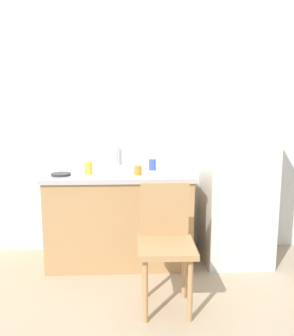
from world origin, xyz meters
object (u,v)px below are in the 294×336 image
at_px(chair, 166,240).
at_px(cup_blue, 152,165).
at_px(refrigerator, 236,186).
at_px(dish_tray, 118,170).
at_px(cup_orange, 138,170).
at_px(hotplate, 61,174).
at_px(cup_yellow, 88,168).

distance_m(chair, cup_blue, 1.01).
relative_size(refrigerator, dish_tray, 5.10).
bearing_deg(refrigerator, cup_blue, 169.69).
distance_m(cup_orange, cup_blue, 0.28).
distance_m(refrigerator, cup_blue, 0.81).
bearing_deg(hotplate, cup_orange, 0.37).
relative_size(cup_orange, cup_yellow, 0.74).
height_order(dish_tray, cup_orange, cup_orange).
distance_m(chair, hotplate, 1.15).
bearing_deg(chair, cup_orange, 105.84).
distance_m(refrigerator, chair, 1.09).
relative_size(dish_tray, hotplate, 1.65).
height_order(dish_tray, hotplate, dish_tray).
relative_size(dish_tray, cup_yellow, 2.56).
height_order(cup_blue, cup_yellow, cup_yellow).
distance_m(chair, dish_tray, 0.95).
bearing_deg(cup_blue, hotplate, -162.94).
bearing_deg(hotplate, dish_tray, 14.19).
relative_size(hotplate, cup_blue, 1.68).
height_order(refrigerator, cup_blue, refrigerator).
height_order(refrigerator, cup_yellow, refrigerator).
xyz_separation_m(refrigerator, chair, (-0.73, -0.78, -0.21)).
bearing_deg(cup_yellow, cup_blue, 18.05).
relative_size(hotplate, cup_orange, 2.11).
bearing_deg(chair, cup_blue, 93.26).
bearing_deg(cup_orange, cup_yellow, 172.81).
height_order(hotplate, cup_orange, cup_orange).
xyz_separation_m(dish_tray, cup_blue, (0.32, 0.13, 0.03)).
bearing_deg(refrigerator, dish_tray, 179.21).
bearing_deg(hotplate, cup_blue, 17.06).
xyz_separation_m(refrigerator, cup_orange, (-0.91, -0.11, 0.17)).
xyz_separation_m(cup_orange, cup_yellow, (-0.44, 0.06, 0.01)).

